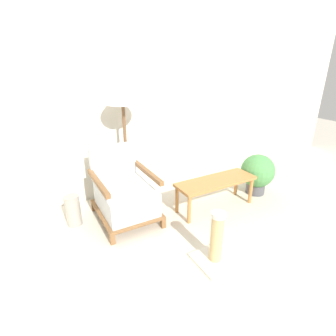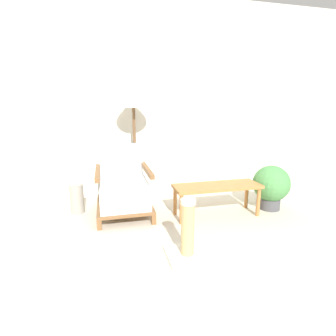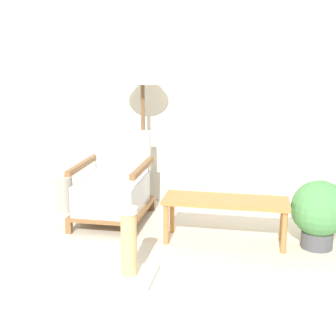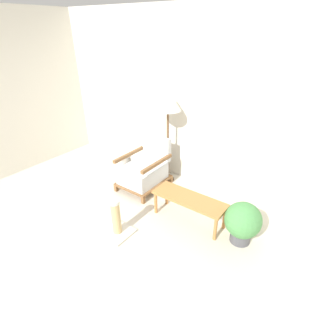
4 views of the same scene
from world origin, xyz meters
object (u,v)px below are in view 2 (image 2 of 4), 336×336
armchair (123,189)px  floor_lamp (133,100)px  coffee_table (217,189)px  scratching_post (187,237)px  vase (77,199)px  potted_plant (271,185)px

armchair → floor_lamp: (0.19, 0.39, 1.04)m
floor_lamp → coffee_table: 1.52m
coffee_table → scratching_post: (-0.61, -0.77, -0.15)m
coffee_table → vase: coffee_table is taller
floor_lamp → scratching_post: size_ratio=2.96×
coffee_table → vase: size_ratio=2.89×
scratching_post → vase: bearing=128.9°
scratching_post → potted_plant: bearing=30.8°
floor_lamp → scratching_post: 1.90m
floor_lamp → coffee_table: (0.87, -0.72, -1.01)m
scratching_post → floor_lamp: bearing=99.9°
coffee_table → armchair: bearing=162.8°
coffee_table → potted_plant: bearing=2.5°
armchair → vase: (-0.55, 0.15, -0.13)m
coffee_table → potted_plant: size_ratio=1.83×
armchair → scratching_post: (0.45, -1.10, -0.12)m
floor_lamp → scratching_post: bearing=-80.1°
coffee_table → potted_plant: 0.74m
armchair → vase: bearing=165.3°
vase → potted_plant: bearing=-10.6°
vase → armchair: bearing=-14.7°
floor_lamp → vase: bearing=-162.0°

